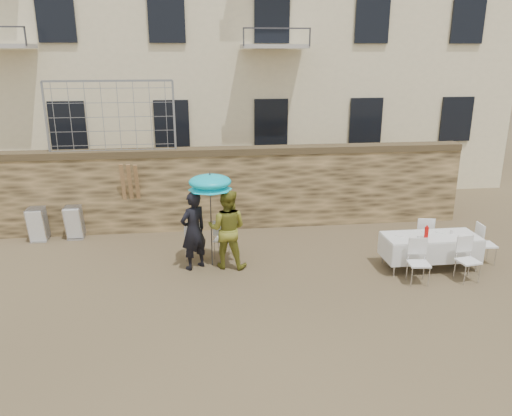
{
  "coord_description": "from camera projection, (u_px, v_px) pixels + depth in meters",
  "views": [
    {
      "loc": [
        -0.88,
        -8.22,
        4.69
      ],
      "look_at": [
        0.4,
        2.2,
        1.4
      ],
      "focal_mm": 35.0,
      "sensor_mm": 36.0,
      "label": 1
    }
  ],
  "objects": [
    {
      "name": "table_chair_front_right",
      "position": [
        468.0,
        260.0,
        10.56
      ],
      "size": [
        0.54,
        0.54,
        0.96
      ],
      "primitive_type": null,
      "rotation": [
        0.0,
        0.0,
        0.14
      ],
      "color": "white",
      "rests_on": "ground"
    },
    {
      "name": "chair_stack_left",
      "position": [
        40.0,
        222.0,
        13.01
      ],
      "size": [
        0.46,
        0.55,
        0.92
      ],
      "primitive_type": null,
      "color": "white",
      "rests_on": "ground"
    },
    {
      "name": "chair_stack_right",
      "position": [
        76.0,
        220.0,
        13.12
      ],
      "size": [
        0.46,
        0.47,
        0.92
      ],
      "primitive_type": null,
      "color": "white",
      "rests_on": "ground"
    },
    {
      "name": "soda_bottle",
      "position": [
        426.0,
        233.0,
        10.92
      ],
      "size": [
        0.09,
        0.09,
        0.26
      ],
      "primitive_type": "cylinder",
      "color": "red",
      "rests_on": "banquet_table"
    },
    {
      "name": "chain_link_fence",
      "position": [
        111.0,
        117.0,
        12.75
      ],
      "size": [
        3.2,
        0.06,
        1.8
      ],
      "primitive_type": null,
      "color": "gray",
      "rests_on": "stone_wall"
    },
    {
      "name": "banquet_table",
      "position": [
        431.0,
        237.0,
        11.14
      ],
      "size": [
        2.1,
        0.85,
        0.78
      ],
      "color": "silver",
      "rests_on": "ground"
    },
    {
      "name": "woman_dress",
      "position": [
        227.0,
        229.0,
        11.15
      ],
      "size": [
        1.04,
        0.91,
        1.82
      ],
      "primitive_type": "imported",
      "rotation": [
        0.0,
        0.0,
        2.86
      ],
      "color": "#ABAA34",
      "rests_on": "ground"
    },
    {
      "name": "wood_planks",
      "position": [
        136.0,
        198.0,
        13.21
      ],
      "size": [
        0.7,
        0.2,
        2.0
      ],
      "primitive_type": null,
      "color": "#A37749",
      "rests_on": "ground"
    },
    {
      "name": "ground",
      "position": [
        249.0,
        315.0,
        9.29
      ],
      "size": [
        80.0,
        80.0,
        0.0
      ],
      "primitive_type": "plane",
      "color": "brown",
      "rests_on": "ground"
    },
    {
      "name": "umbrella",
      "position": [
        210.0,
        185.0,
        10.9
      ],
      "size": [
        0.98,
        0.98,
        2.03
      ],
      "color": "#3F3F44",
      "rests_on": "ground"
    },
    {
      "name": "couple_chair_right",
      "position": [
        224.0,
        238.0,
        11.8
      ],
      "size": [
        0.62,
        0.62,
        0.96
      ],
      "primitive_type": null,
      "rotation": [
        0.0,
        0.0,
        2.79
      ],
      "color": "white",
      "rests_on": "ground"
    },
    {
      "name": "man_suit",
      "position": [
        193.0,
        231.0,
        11.07
      ],
      "size": [
        0.78,
        0.73,
        1.8
      ],
      "primitive_type": "imported",
      "rotation": [
        0.0,
        0.0,
        3.77
      ],
      "color": "black",
      "rests_on": "ground"
    },
    {
      "name": "couple_chair_left",
      "position": [
        194.0,
        239.0,
        11.71
      ],
      "size": [
        0.52,
        0.52,
        0.96
      ],
      "primitive_type": null,
      "rotation": [
        0.0,
        0.0,
        3.05
      ],
      "color": "white",
      "rests_on": "ground"
    },
    {
      "name": "table_chair_back",
      "position": [
        423.0,
        235.0,
        12.0
      ],
      "size": [
        0.56,
        0.56,
        0.96
      ],
      "primitive_type": null,
      "rotation": [
        0.0,
        0.0,
        2.96
      ],
      "color": "white",
      "rests_on": "ground"
    },
    {
      "name": "stone_wall",
      "position": [
        229.0,
        189.0,
        13.7
      ],
      "size": [
        13.0,
        0.5,
        2.2
      ],
      "primitive_type": "cube",
      "color": "olive",
      "rests_on": "ground"
    },
    {
      "name": "table_chair_front_left",
      "position": [
        419.0,
        262.0,
        10.44
      ],
      "size": [
        0.53,
        0.53,
        0.96
      ],
      "primitive_type": null,
      "rotation": [
        0.0,
        0.0,
        -0.12
      ],
      "color": "white",
      "rests_on": "ground"
    },
    {
      "name": "table_chair_side",
      "position": [
        486.0,
        243.0,
        11.47
      ],
      "size": [
        0.51,
        0.51,
        0.96
      ],
      "primitive_type": null,
      "rotation": [
        0.0,
        0.0,
        1.51
      ],
      "color": "white",
      "rests_on": "ground"
    }
  ]
}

